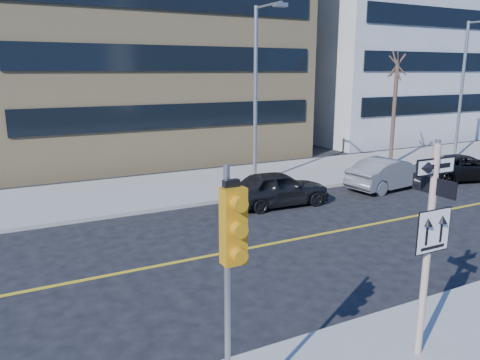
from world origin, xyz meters
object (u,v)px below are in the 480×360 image
street_tree_west (397,68)px  sign_pole (429,239)px  parked_car_c (465,167)px  parked_car_b (390,173)px  streetlight_a (258,85)px  streetlight_b (466,81)px  parked_car_a (278,188)px  traffic_signal (232,248)px

street_tree_west → sign_pole: bearing=-133.3°
parked_car_c → street_tree_west: (-0.96, 4.06, 4.89)m
parked_car_b → parked_car_c: (4.71, -0.37, -0.10)m
parked_car_b → street_tree_west: size_ratio=0.70×
sign_pole → street_tree_west: size_ratio=0.64×
parked_car_b → streetlight_a: (-5.25, 3.15, 4.02)m
streetlight_a → street_tree_west: bearing=3.5°
sign_pole → streetlight_b: (18.00, 13.27, 2.32)m
parked_car_a → parked_car_c: parked_car_a is taller
sign_pole → streetlight_a: streetlight_a is taller
traffic_signal → streetlight_a: size_ratio=0.50×
parked_car_a → parked_car_b: parked_car_b is taller
sign_pole → streetlight_b: 22.48m
sign_pole → traffic_signal: size_ratio=1.02×
sign_pole → streetlight_b: size_ratio=0.51×
parked_car_b → parked_car_a: bearing=83.3°
parked_car_c → streetlight_b: size_ratio=0.57×
parked_car_a → parked_car_c: 10.80m
parked_car_c → streetlight_b: streetlight_b is taller
traffic_signal → street_tree_west: bearing=39.4°
parked_car_c → streetlight_a: (-9.96, 3.51, 4.12)m
traffic_signal → streetlight_b: size_ratio=0.50×
streetlight_b → parked_car_c: bearing=-139.0°
streetlight_b → street_tree_west: streetlight_b is taller
parked_car_a → streetlight_a: streetlight_a is taller
traffic_signal → street_tree_west: (17.00, 13.96, 2.50)m
parked_car_b → streetlight_b: 10.13m
parked_car_a → streetlight_b: size_ratio=0.53×
parked_car_b → streetlight_a: bearing=52.5°
traffic_signal → parked_car_b: traffic_signal is taller
sign_pole → street_tree_west: bearing=46.7°
streetlight_b → traffic_signal: bearing=-148.6°
streetlight_a → street_tree_west: streetlight_a is taller
sign_pole → streetlight_a: 14.05m
traffic_signal → parked_car_a: 12.75m
streetlight_b → parked_car_a: bearing=-168.1°
streetlight_a → street_tree_west: 9.05m
street_tree_west → parked_car_c: bearing=-76.6°
parked_car_c → street_tree_west: street_tree_west is taller
parked_car_a → traffic_signal: bearing=148.4°
parked_car_c → streetlight_b: (4.04, 3.51, 4.12)m
parked_car_c → street_tree_west: 6.43m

